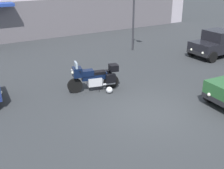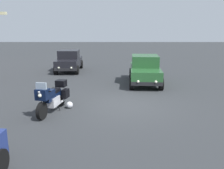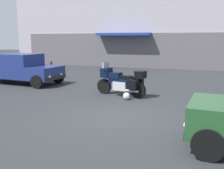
{
  "view_description": "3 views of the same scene",
  "coord_description": "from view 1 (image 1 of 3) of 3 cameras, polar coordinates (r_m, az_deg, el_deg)",
  "views": [
    {
      "loc": [
        -6.06,
        -7.36,
        4.99
      ],
      "look_at": [
        -0.96,
        1.14,
        0.91
      ],
      "focal_mm": 46.04,
      "sensor_mm": 36.0,
      "label": 1
    },
    {
      "loc": [
        -9.94,
        0.51,
        3.35
      ],
      "look_at": [
        -0.02,
        0.53,
        0.91
      ],
      "focal_mm": 38.89,
      "sensor_mm": 36.0,
      "label": 2
    },
    {
      "loc": [
        2.31,
        -7.1,
        2.32
      ],
      "look_at": [
        -0.52,
        0.94,
        0.81
      ],
      "focal_mm": 41.42,
      "sensor_mm": 36.0,
      "label": 3
    }
  ],
  "objects": [
    {
      "name": "streetlamp_curbside",
      "position": [
        18.12,
        4.63,
        14.6
      ],
      "size": [
        0.28,
        0.94,
        4.15
      ],
      "color": "#2D2D33",
      "rests_on": "ground"
    },
    {
      "name": "motorcycle",
      "position": [
        12.32,
        -3.52,
        1.52
      ],
      "size": [
        2.23,
        1.01,
        1.36
      ],
      "rotation": [
        0.0,
        0.0,
        2.92
      ],
      "color": "black",
      "rests_on": "ground"
    },
    {
      "name": "ground_plane",
      "position": [
        10.76,
        7.58,
        -5.49
      ],
      "size": [
        80.0,
        80.0,
        0.0
      ],
      "primitive_type": "plane",
      "color": "#2D3033"
    },
    {
      "name": "car_compact_side",
      "position": [
        18.33,
        20.25,
        7.65
      ],
      "size": [
        3.49,
        1.72,
        1.56
      ],
      "rotation": [
        0.0,
        0.0,
        3.15
      ],
      "color": "black",
      "rests_on": "ground"
    },
    {
      "name": "helmet",
      "position": [
        12.19,
        -0.53,
        -1.09
      ],
      "size": [
        0.28,
        0.28,
        0.28
      ],
      "primitive_type": "sphere",
      "color": "silver",
      "rests_on": "ground"
    }
  ]
}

